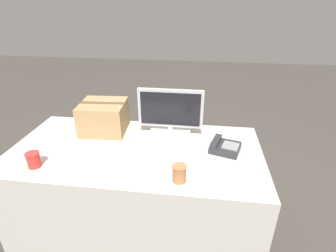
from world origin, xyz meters
TOP-DOWN VIEW (x-y plane):
  - ground_plane at (0.00, 0.00)m, footprint 12.00×12.00m
  - office_desk at (0.00, 0.00)m, footprint 1.80×0.90m
  - monitor at (0.22, 0.25)m, footprint 0.50×0.24m
  - keyboard at (0.22, -0.06)m, footprint 0.43×0.18m
  - desk_phone at (0.63, 0.06)m, footprint 0.24×0.23m
  - paper_cup_left at (-0.59, -0.30)m, footprint 0.09×0.09m
  - paper_cup_right at (0.35, -0.32)m, footprint 0.09×0.09m
  - spoon at (-0.08, -0.16)m, footprint 0.15×0.05m
  - cardboard_box at (-0.32, 0.25)m, footprint 0.37×0.35m

SIDE VIEW (x-z plane):
  - ground_plane at x=0.00m, z-range 0.00..0.00m
  - office_desk at x=0.00m, z-range 0.00..0.72m
  - spoon at x=-0.08m, z-range 0.72..0.72m
  - keyboard at x=0.22m, z-range 0.72..0.74m
  - desk_phone at x=0.63m, z-range 0.71..0.78m
  - paper_cup_left at x=-0.59m, z-range 0.72..0.82m
  - paper_cup_right at x=0.35m, z-range 0.72..0.82m
  - cardboard_box at x=-0.32m, z-range 0.72..0.96m
  - monitor at x=0.22m, z-range 0.68..1.05m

